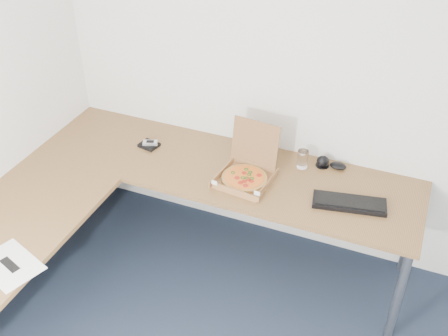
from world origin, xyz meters
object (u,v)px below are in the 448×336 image
at_px(wallet, 149,145).
at_px(drinking_glass, 303,159).
at_px(keyboard, 349,203).
at_px(pizza_box, 246,175).
at_px(desk, 147,198).

bearing_deg(wallet, drinking_glass, 19.87).
distance_m(drinking_glass, wallet, 1.04).
height_order(keyboard, wallet, keyboard).
bearing_deg(keyboard, pizza_box, 169.06).
xyz_separation_m(pizza_box, wallet, (-0.74, 0.11, -0.03)).
height_order(pizza_box, drinking_glass, pizza_box).
height_order(desk, pizza_box, pizza_box).
relative_size(desk, pizza_box, 6.85).
xyz_separation_m(drinking_glass, keyboard, (0.36, -0.27, -0.05)).
height_order(drinking_glass, keyboard, drinking_glass).
bearing_deg(desk, keyboard, 17.30).
distance_m(keyboard, wallet, 1.39).
distance_m(desk, keyboard, 1.20).
height_order(pizza_box, keyboard, pizza_box).
relative_size(pizza_box, drinking_glass, 3.00).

